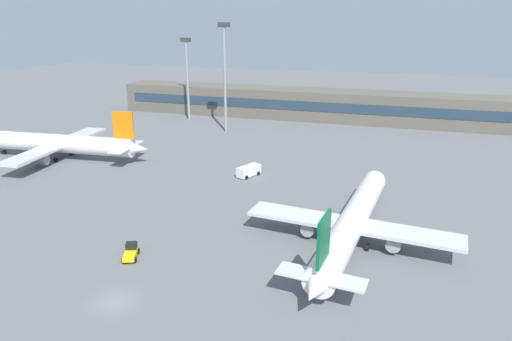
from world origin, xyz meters
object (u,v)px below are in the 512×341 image
service_van_white (249,171)px  airplane_mid (52,143)px  baggage_tug_yellow (131,252)px  floodlight_tower_east (225,71)px  floodlight_tower_west (187,73)px  airplane_near (353,219)px

service_van_white → airplane_mid: bearing=-178.3°
baggage_tug_yellow → floodlight_tower_east: bearing=101.0°
floodlight_tower_west → floodlight_tower_east: 20.17m
airplane_near → floodlight_tower_east: (-40.60, 55.94, 13.32)m
service_van_white → floodlight_tower_west: 58.44m
baggage_tug_yellow → floodlight_tower_west: bearing=110.4°
baggage_tug_yellow → airplane_near: bearing=26.8°
baggage_tug_yellow → floodlight_tower_east: 72.61m
service_van_white → floodlight_tower_east: bearing=117.8°
floodlight_tower_west → floodlight_tower_east: bearing=-34.4°
airplane_mid → floodlight_tower_west: size_ratio=1.88×
airplane_mid → service_van_white: bearing=1.7°
baggage_tug_yellow → airplane_mid: bearing=140.2°
floodlight_tower_west → floodlight_tower_east: (16.53, -11.34, 2.27)m
airplane_mid → floodlight_tower_east: 46.73m
baggage_tug_yellow → floodlight_tower_east: (-13.52, 69.60, 15.70)m
airplane_mid → floodlight_tower_west: bearing=76.7°
airplane_near → baggage_tug_yellow: 30.41m
baggage_tug_yellow → service_van_white: bearing=82.9°
airplane_near → baggage_tug_yellow: size_ratio=10.81×
airplane_mid → service_van_white: size_ratio=8.26×
airplane_near → floodlight_tower_west: 88.95m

